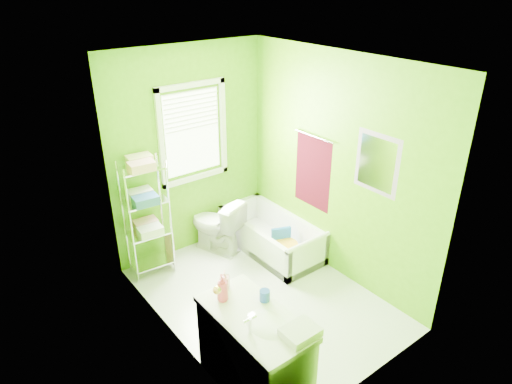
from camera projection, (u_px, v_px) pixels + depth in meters
ground at (262, 298)px, 5.12m from camera, size 2.90×2.90×0.00m
room_envelope at (263, 171)px, 4.45m from camera, size 2.14×2.94×2.62m
window at (193, 128)px, 5.46m from camera, size 0.92×0.05×1.22m
door at (237, 314)px, 3.40m from camera, size 0.09×0.80×2.00m
right_wall_decor at (337, 168)px, 5.10m from camera, size 0.04×1.48×1.17m
bathtub at (272, 240)px, 5.94m from camera, size 0.68×1.45×0.47m
toilet at (216, 225)px, 5.86m from camera, size 0.63×0.81×0.73m
vanity at (255, 350)px, 3.86m from camera, size 0.55×1.04×1.04m
wire_shelf_unit at (146, 206)px, 5.20m from camera, size 0.52×0.41×1.48m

